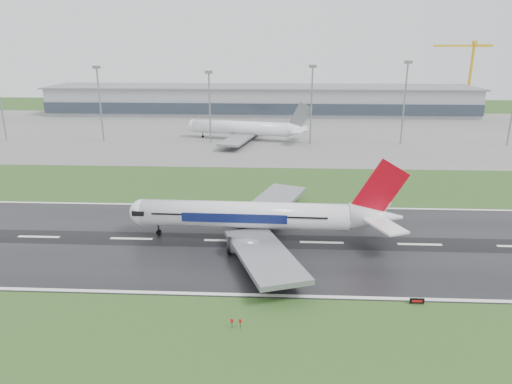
{
  "coord_description": "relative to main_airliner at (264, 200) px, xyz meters",
  "views": [
    {
      "loc": [
        10.78,
        -89.34,
        39.5
      ],
      "look_at": [
        5.78,
        12.0,
        7.0
      ],
      "focal_mm": 32.77,
      "sensor_mm": 36.0,
      "label": 1
    }
  ],
  "objects": [
    {
      "name": "ground",
      "position": [
        -7.85,
        -2.08,
        -8.52
      ],
      "size": [
        520.0,
        520.0,
        0.0
      ],
      "primitive_type": "plane",
      "color": "#26491A",
      "rests_on": "ground"
    },
    {
      "name": "runway",
      "position": [
        -7.85,
        -2.08,
        -8.47
      ],
      "size": [
        400.0,
        45.0,
        0.1
      ],
      "primitive_type": "cube",
      "color": "black",
      "rests_on": "ground"
    },
    {
      "name": "apron",
      "position": [
        -7.85,
        122.92,
        -8.48
      ],
      "size": [
        400.0,
        130.0,
        0.08
      ],
      "primitive_type": "cube",
      "color": "slate",
      "rests_on": "ground"
    },
    {
      "name": "terminal",
      "position": [
        -7.85,
        182.92,
        -1.02
      ],
      "size": [
        240.0,
        36.0,
        15.0
      ],
      "primitive_type": "cube",
      "color": "gray",
      "rests_on": "ground"
    },
    {
      "name": "main_airliner",
      "position": [
        0.0,
        0.0,
        0.0
      ],
      "size": [
        58.36,
        55.72,
        16.83
      ],
      "primitive_type": null,
      "rotation": [
        0.0,
        0.0,
        -0.03
      ],
      "color": "white",
      "rests_on": "runway"
    },
    {
      "name": "parked_airliner",
      "position": [
        -11.19,
        104.34,
        -0.35
      ],
      "size": [
        64.98,
        62.09,
        16.17
      ],
      "primitive_type": null,
      "rotation": [
        0.0,
        0.0,
        -0.22
      ],
      "color": "white",
      "rests_on": "apron"
    },
    {
      "name": "tower_crane",
      "position": [
        115.42,
        197.92,
        11.95
      ],
      "size": [
        39.19,
        16.97,
        40.92
      ],
      "primitive_type": null,
      "rotation": [
        0.0,
        0.0,
        0.37
      ],
      "color": "gold",
      "rests_on": "ground"
    },
    {
      "name": "runway_sign",
      "position": [
        25.17,
        -25.24,
        -8.0
      ],
      "size": [
        2.31,
        0.47,
        1.04
      ],
      "primitive_type": null,
      "rotation": [
        0.0,
        0.0,
        -0.09
      ],
      "color": "black",
      "rests_on": "ground"
    },
    {
      "name": "floodmast_0",
      "position": [
        -112.21,
        97.92,
        7.04
      ],
      "size": [
        0.64,
        0.64,
        31.12
      ],
      "primitive_type": "cylinder",
      "color": "gray",
      "rests_on": "ground"
    },
    {
      "name": "floodmast_1",
      "position": [
        -70.31,
        97.92,
        6.27
      ],
      "size": [
        0.64,
        0.64,
        29.58
      ],
      "primitive_type": "cylinder",
      "color": "gray",
      "rests_on": "ground"
    },
    {
      "name": "floodmast_2",
      "position": [
        -25.21,
        97.92,
        5.38
      ],
      "size": [
        0.64,
        0.64,
        27.8
      ],
      "primitive_type": "cylinder",
      "color": "gray",
      "rests_on": "ground"
    },
    {
      "name": "floodmast_3",
      "position": [
        15.79,
        97.92,
        6.55
      ],
      "size": [
        0.64,
        0.64,
        30.12
      ],
      "primitive_type": "cylinder",
      "color": "gray",
      "rests_on": "ground"
    },
    {
      "name": "floodmast_4",
      "position": [
        52.41,
        97.92,
        7.38
      ],
      "size": [
        0.64,
        0.64,
        31.79
      ],
      "primitive_type": "cylinder",
      "color": "gray",
      "rests_on": "ground"
    },
    {
      "name": "floodmast_5",
      "position": [
        94.76,
        97.92,
        5.24
      ],
      "size": [
        0.64,
        0.64,
        27.52
      ],
      "primitive_type": "cylinder",
      "color": "gray",
      "rests_on": "ground"
    }
  ]
}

